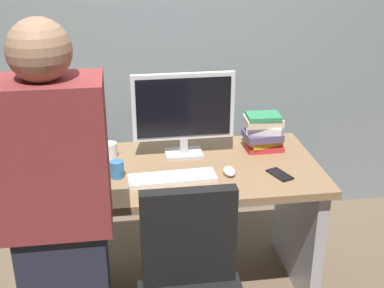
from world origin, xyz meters
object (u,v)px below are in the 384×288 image
mouse (229,171)px  desk (191,207)px  book_stack (263,132)px  keyboard (172,178)px  monitor (183,110)px  person_at_desk (60,228)px  cup_by_monitor (110,150)px  cell_phone (280,174)px  cup_near_keyboard (117,169)px

mouse → desk: bearing=148.0°
book_stack → desk: bearing=-159.4°
keyboard → monitor: bearing=69.2°
desk → person_at_desk: size_ratio=0.81×
cup_by_monitor → cell_phone: 0.90m
monitor → mouse: monitor is taller
book_stack → keyboard: bearing=-151.5°
monitor → cup_by_monitor: monitor is taller
mouse → cup_by_monitor: cup_by_monitor is taller
desk → mouse: mouse is taller
cup_near_keyboard → person_at_desk: bearing=-110.8°
monitor → cup_by_monitor: 0.45m
person_at_desk → cup_near_keyboard: (0.22, 0.58, -0.05)m
mouse → cell_phone: 0.25m
keyboard → mouse: size_ratio=4.30×
cup_near_keyboard → book_stack: size_ratio=0.39×
keyboard → cup_near_keyboard: bearing=163.1°
cup_near_keyboard → book_stack: 0.84m
mouse → cup_by_monitor: size_ratio=1.20×
cell_phone → cup_by_monitor: bearing=136.6°
person_at_desk → mouse: 0.94m
cup_by_monitor → book_stack: bearing=-1.1°
desk → cup_by_monitor: size_ratio=16.08×
desk → book_stack: 0.57m
person_at_desk → monitor: person_at_desk is taller
cell_phone → monitor: bearing=123.3°
person_at_desk → monitor: size_ratio=3.03×
book_stack → cell_phone: bearing=-89.7°
cup_near_keyboard → book_stack: book_stack is taller
person_at_desk → desk: bearing=47.2°
monitor → keyboard: monitor is taller
cup_by_monitor → book_stack: (0.84, -0.02, 0.06)m
monitor → book_stack: 0.47m
cup_by_monitor → cell_phone: (0.84, -0.34, -0.04)m
cup_by_monitor → mouse: bearing=-26.1°
desk → cell_phone: 0.52m
person_at_desk → cell_phone: (1.02, 0.48, -0.09)m
person_at_desk → cell_phone: size_ratio=11.38×
person_at_desk → keyboard: person_at_desk is taller
keyboard → book_stack: size_ratio=1.98×
book_stack → cell_phone: 0.34m
desk → person_at_desk: (-0.60, -0.64, 0.33)m
cup_near_keyboard → book_stack: (0.80, 0.22, 0.06)m
desk → book_stack: book_stack is taller
monitor → cell_phone: monitor is taller
monitor → cup_near_keyboard: bearing=-149.1°
monitor → keyboard: size_ratio=1.26×
cup_by_monitor → cell_phone: bearing=-21.9°
mouse → cell_phone: mouse is taller
mouse → cup_by_monitor: 0.66m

